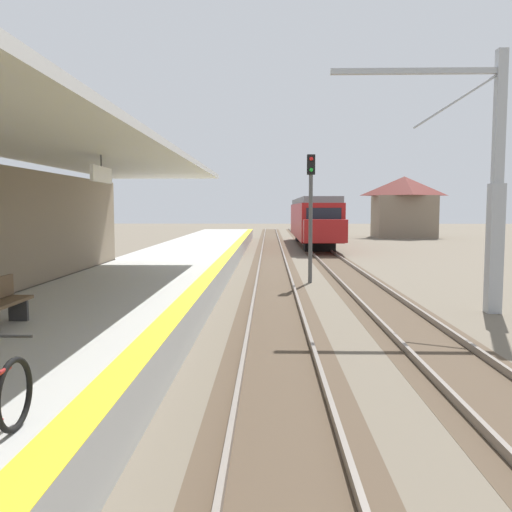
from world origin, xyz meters
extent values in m
cube|color=#A8A8A3|center=(-2.50, 16.00, 0.45)|extent=(5.00, 80.00, 0.90)
cube|color=yellow|center=(-0.25, 16.00, 0.90)|extent=(0.50, 80.00, 0.01)
cube|color=silver|center=(-2.60, 10.44, 4.35)|extent=(4.40, 24.00, 0.16)
cube|color=white|center=(-2.20, 12.44, 3.82)|extent=(0.08, 1.40, 0.36)
cylinder|color=#333333|center=(-2.20, 12.44, 4.14)|extent=(0.03, 0.03, 0.27)
cube|color=#4C3D2D|center=(1.90, 20.00, 0.00)|extent=(2.34, 120.00, 0.01)
cube|color=slate|center=(1.18, 20.00, 0.08)|extent=(0.08, 120.00, 0.15)
cube|color=slate|center=(2.62, 20.00, 0.08)|extent=(0.08, 120.00, 0.15)
cube|color=#4C3D2D|center=(5.30, 20.00, 0.00)|extent=(2.34, 120.00, 0.01)
cube|color=slate|center=(4.58, 20.00, 0.08)|extent=(0.08, 120.00, 0.15)
cube|color=slate|center=(6.02, 20.00, 0.08)|extent=(0.08, 120.00, 0.15)
cube|color=maroon|center=(5.30, 44.92, 2.07)|extent=(2.90, 18.00, 2.70)
cube|color=slate|center=(5.30, 44.92, 3.64)|extent=(2.67, 18.00, 0.44)
cube|color=black|center=(5.30, 35.90, 2.48)|extent=(2.32, 0.06, 1.21)
cube|color=maroon|center=(5.30, 35.12, 1.60)|extent=(2.78, 1.60, 1.49)
cube|color=black|center=(6.76, 44.92, 2.48)|extent=(0.04, 15.84, 0.86)
cylinder|color=#333333|center=(5.30, 48.52, 4.31)|extent=(0.06, 0.06, 0.90)
cube|color=black|center=(5.30, 39.07, 0.36)|extent=(2.17, 2.20, 0.72)
cube|color=black|center=(5.30, 50.77, 0.36)|extent=(2.17, 2.20, 0.72)
torus|color=black|center=(-0.75, 4.87, 1.26)|extent=(0.06, 0.72, 0.72)
cylinder|color=#262626|center=(-0.75, 4.77, 1.85)|extent=(0.48, 0.03, 0.03)
cylinder|color=#4C4C4C|center=(3.37, 21.99, 2.20)|extent=(0.16, 0.16, 4.40)
cube|color=black|center=(3.37, 21.99, 4.80)|extent=(0.32, 0.24, 0.80)
sphere|color=red|center=(3.37, 21.85, 5.02)|extent=(0.16, 0.16, 0.16)
sphere|color=green|center=(3.37, 21.85, 4.58)|extent=(0.16, 0.16, 0.16)
cube|color=#9EA3A8|center=(8.21, 15.68, 1.88)|extent=(0.40, 0.40, 3.75)
cube|color=#9EA3A8|center=(8.21, 15.68, 5.62)|extent=(0.28, 0.28, 3.75)
cube|color=#9EA3A8|center=(5.81, 15.68, 6.90)|extent=(4.80, 0.16, 0.16)
cylinder|color=#9EA3A8|center=(7.01, 15.68, 6.10)|extent=(2.47, 0.07, 1.60)
cube|color=brown|center=(-3.08, 9.35, 1.34)|extent=(0.44, 1.60, 0.06)
cube|color=#333333|center=(-3.08, 9.95, 1.12)|extent=(0.36, 0.08, 0.44)
cube|color=#7F705B|center=(15.86, 57.47, 2.20)|extent=(6.00, 4.80, 4.40)
pyramid|color=maroon|center=(15.86, 57.47, 5.40)|extent=(6.60, 5.28, 2.00)
camera|label=1|loc=(1.68, -0.12, 3.03)|focal=38.07mm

